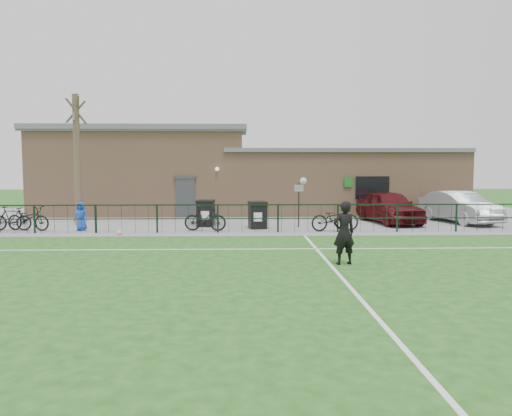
{
  "coord_description": "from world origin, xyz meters",
  "views": [
    {
      "loc": [
        -0.5,
        -12.54,
        2.83
      ],
      "look_at": [
        0.0,
        5.0,
        1.3
      ],
      "focal_mm": 35.0,
      "sensor_mm": 36.0,
      "label": 1
    }
  ],
  "objects_px": {
    "sign_post": "(299,205)",
    "spectator_child": "(81,216)",
    "car_silver": "(459,207)",
    "bicycle_c": "(28,218)",
    "wheelie_bin_left": "(206,214)",
    "bicycle_e": "(335,218)",
    "bicycle_b": "(11,219)",
    "bicycle_d": "(205,218)",
    "car_maroon": "(389,207)",
    "ball_ground": "(119,233)",
    "bare_tree": "(77,161)",
    "wheelie_bin_right": "(258,216)"
  },
  "relations": [
    {
      "from": "wheelie_bin_left",
      "to": "bicycle_e",
      "type": "height_order",
      "value": "wheelie_bin_left"
    },
    {
      "from": "bicycle_e",
      "to": "car_maroon",
      "type": "bearing_deg",
      "value": -56.55
    },
    {
      "from": "wheelie_bin_left",
      "to": "wheelie_bin_right",
      "type": "distance_m",
      "value": 2.48
    },
    {
      "from": "bicycle_b",
      "to": "bicycle_c",
      "type": "bearing_deg",
      "value": -85.4
    },
    {
      "from": "car_silver",
      "to": "ball_ground",
      "type": "distance_m",
      "value": 15.93
    },
    {
      "from": "ball_ground",
      "to": "bicycle_d",
      "type": "bearing_deg",
      "value": 18.97
    },
    {
      "from": "bicycle_d",
      "to": "ball_ground",
      "type": "distance_m",
      "value": 3.57
    },
    {
      "from": "bare_tree",
      "to": "bicycle_c",
      "type": "xyz_separation_m",
      "value": [
        -1.61,
        -1.65,
        -2.46
      ]
    },
    {
      "from": "sign_post",
      "to": "spectator_child",
      "type": "relative_size",
      "value": 1.63
    },
    {
      "from": "sign_post",
      "to": "car_maroon",
      "type": "xyz_separation_m",
      "value": [
        4.55,
        1.53,
        -0.22
      ]
    },
    {
      "from": "bicycle_d",
      "to": "car_maroon",
      "type": "bearing_deg",
      "value": -66.71
    },
    {
      "from": "ball_ground",
      "to": "wheelie_bin_left",
      "type": "bearing_deg",
      "value": 40.19
    },
    {
      "from": "wheelie_bin_left",
      "to": "bicycle_b",
      "type": "distance_m",
      "value": 8.26
    },
    {
      "from": "car_silver",
      "to": "bicycle_b",
      "type": "distance_m",
      "value": 20.48
    },
    {
      "from": "sign_post",
      "to": "car_silver",
      "type": "distance_m",
      "value": 8.13
    },
    {
      "from": "bare_tree",
      "to": "bicycle_c",
      "type": "relative_size",
      "value": 3.03
    },
    {
      "from": "sign_post",
      "to": "spectator_child",
      "type": "xyz_separation_m",
      "value": [
        -9.4,
        -0.9,
        -0.39
      ]
    },
    {
      "from": "bicycle_b",
      "to": "car_maroon",
      "type": "bearing_deg",
      "value": -79.54
    },
    {
      "from": "bare_tree",
      "to": "car_maroon",
      "type": "relative_size",
      "value": 1.3
    },
    {
      "from": "wheelie_bin_left",
      "to": "bicycle_b",
      "type": "height_order",
      "value": "wheelie_bin_left"
    },
    {
      "from": "wheelie_bin_right",
      "to": "sign_post",
      "type": "xyz_separation_m",
      "value": [
        1.86,
        0.36,
        0.45
      ]
    },
    {
      "from": "spectator_child",
      "to": "bicycle_c",
      "type": "bearing_deg",
      "value": -171.41
    },
    {
      "from": "sign_post",
      "to": "spectator_child",
      "type": "bearing_deg",
      "value": -174.51
    },
    {
      "from": "bicycle_d",
      "to": "spectator_child",
      "type": "height_order",
      "value": "spectator_child"
    },
    {
      "from": "bicycle_e",
      "to": "spectator_child",
      "type": "height_order",
      "value": "spectator_child"
    },
    {
      "from": "bare_tree",
      "to": "sign_post",
      "type": "height_order",
      "value": "bare_tree"
    },
    {
      "from": "bicycle_b",
      "to": "ball_ground",
      "type": "height_order",
      "value": "bicycle_b"
    },
    {
      "from": "wheelie_bin_left",
      "to": "spectator_child",
      "type": "xyz_separation_m",
      "value": [
        -5.2,
        -1.36,
        0.06
      ]
    },
    {
      "from": "car_silver",
      "to": "ball_ground",
      "type": "bearing_deg",
      "value": -179.73
    },
    {
      "from": "wheelie_bin_left",
      "to": "bicycle_b",
      "type": "relative_size",
      "value": 0.64
    },
    {
      "from": "bicycle_d",
      "to": "bicycle_b",
      "type": "bearing_deg",
      "value": 94.03
    },
    {
      "from": "sign_post",
      "to": "car_maroon",
      "type": "bearing_deg",
      "value": 18.62
    },
    {
      "from": "bicycle_e",
      "to": "car_silver",
      "type": "bearing_deg",
      "value": -75.22
    },
    {
      "from": "car_maroon",
      "to": "ball_ground",
      "type": "relative_size",
      "value": 19.8
    },
    {
      "from": "wheelie_bin_left",
      "to": "bicycle_e",
      "type": "xyz_separation_m",
      "value": [
        5.59,
        -1.8,
        -0.01
      ]
    },
    {
      "from": "bicycle_b",
      "to": "bicycle_c",
      "type": "height_order",
      "value": "bicycle_c"
    },
    {
      "from": "wheelie_bin_left",
      "to": "bicycle_c",
      "type": "distance_m",
      "value": 7.57
    },
    {
      "from": "car_silver",
      "to": "spectator_child",
      "type": "relative_size",
      "value": 3.75
    },
    {
      "from": "wheelie_bin_right",
      "to": "car_silver",
      "type": "bearing_deg",
      "value": 2.81
    },
    {
      "from": "car_maroon",
      "to": "bicycle_b",
      "type": "bearing_deg",
      "value": 178.5
    },
    {
      "from": "wheelie_bin_left",
      "to": "car_silver",
      "type": "distance_m",
      "value": 12.23
    },
    {
      "from": "wheelie_bin_left",
      "to": "bicycle_e",
      "type": "relative_size",
      "value": 0.53
    },
    {
      "from": "bare_tree",
      "to": "bicycle_d",
      "type": "xyz_separation_m",
      "value": [
        5.94,
        -1.97,
        -2.44
      ]
    },
    {
      "from": "car_maroon",
      "to": "ball_ground",
      "type": "distance_m",
      "value": 12.62
    },
    {
      "from": "sign_post",
      "to": "bicycle_c",
      "type": "relative_size",
      "value": 1.01
    },
    {
      "from": "car_silver",
      "to": "car_maroon",
      "type": "bearing_deg",
      "value": 166.51
    },
    {
      "from": "bicycle_c",
      "to": "spectator_child",
      "type": "relative_size",
      "value": 1.61
    },
    {
      "from": "wheelie_bin_right",
      "to": "car_maroon",
      "type": "height_order",
      "value": "car_maroon"
    },
    {
      "from": "bare_tree",
      "to": "wheelie_bin_left",
      "type": "height_order",
      "value": "bare_tree"
    },
    {
      "from": "bare_tree",
      "to": "ball_ground",
      "type": "height_order",
      "value": "bare_tree"
    }
  ]
}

